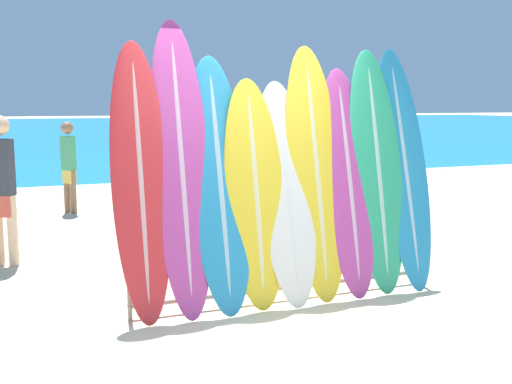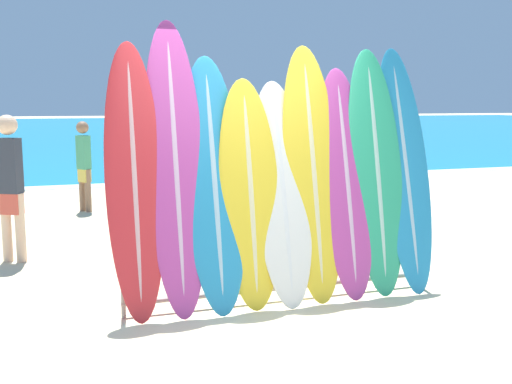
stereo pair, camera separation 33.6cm
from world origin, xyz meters
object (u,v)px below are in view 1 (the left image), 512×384
at_px(surfboard_slot_3, 255,193).
at_px(surfboard_slot_7, 377,170).
at_px(surfboard_slot_2, 220,183).
at_px(person_near_water, 2,184).
at_px(surfboard_slot_5, 316,172).
at_px(person_far_left, 210,149).
at_px(surfboard_slot_0, 141,181).
at_px(surfboard_rack, 287,249).
at_px(surfboard_slot_1, 181,167).
at_px(surfboard_slot_4, 287,192).
at_px(surfboard_slot_8, 404,167).
at_px(person_mid_beach, 69,164).
at_px(surfboard_slot_6, 348,182).

height_order(surfboard_slot_3, surfboard_slot_7, surfboard_slot_7).
xyz_separation_m(surfboard_slot_2, person_near_water, (-1.85, 2.25, -0.21)).
height_order(surfboard_slot_5, person_far_left, surfboard_slot_5).
bearing_deg(surfboard_slot_3, surfboard_slot_0, 177.31).
height_order(surfboard_rack, surfboard_slot_3, surfboard_slot_3).
bearing_deg(surfboard_slot_1, surfboard_slot_4, -3.69).
xyz_separation_m(surfboard_slot_8, person_mid_beach, (-2.87, 5.36, -0.36)).
bearing_deg(surfboard_slot_5, surfboard_slot_6, -4.40).
bearing_deg(surfboard_slot_2, surfboard_rack, -3.31).
distance_m(surfboard_rack, surfboard_slot_2, 0.92).
relative_size(surfboard_rack, person_near_water, 1.74).
bearing_deg(surfboard_slot_4, surfboard_slot_5, 6.43).
relative_size(surfboard_slot_3, person_far_left, 1.35).
height_order(surfboard_slot_4, surfboard_slot_5, surfboard_slot_5).
relative_size(surfboard_slot_6, surfboard_slot_7, 0.92).
bearing_deg(person_mid_beach, person_near_water, -52.93).
bearing_deg(surfboard_slot_2, surfboard_slot_8, 0.73).
bearing_deg(surfboard_slot_6, surfboard_slot_5, 175.60).
xyz_separation_m(surfboard_slot_1, surfboard_slot_5, (1.29, -0.03, -0.10)).
xyz_separation_m(surfboard_slot_2, person_far_left, (2.18, 7.44, -0.30)).
relative_size(surfboard_slot_7, person_mid_beach, 1.55).
height_order(surfboard_slot_4, surfboard_slot_8, surfboard_slot_8).
bearing_deg(surfboard_slot_2, person_far_left, 73.69).
distance_m(surfboard_slot_0, surfboard_slot_6, 2.00).
height_order(surfboard_slot_2, person_near_water, surfboard_slot_2).
bearing_deg(surfboard_slot_7, surfboard_slot_0, 179.74).
height_order(surfboard_slot_4, surfboard_slot_6, surfboard_slot_6).
bearing_deg(surfboard_slot_7, surfboard_slot_6, -177.63).
height_order(surfboard_rack, surfboard_slot_5, surfboard_slot_5).
bearing_deg(person_near_water, surfboard_slot_1, -26.74).
xyz_separation_m(surfboard_slot_1, person_near_water, (-1.51, 2.22, -0.36)).
xyz_separation_m(surfboard_slot_1, surfboard_slot_6, (1.63, -0.05, -0.20)).
height_order(surfboard_slot_4, person_near_water, surfboard_slot_4).
bearing_deg(surfboard_slot_8, person_far_left, 88.35).
distance_m(surfboard_slot_2, surfboard_slot_6, 1.30).
height_order(surfboard_rack, person_mid_beach, person_mid_beach).
relative_size(surfboard_slot_5, person_far_left, 1.56).
distance_m(surfboard_slot_7, person_near_water, 4.15).
distance_m(surfboard_slot_8, person_mid_beach, 6.09).
relative_size(surfboard_slot_2, person_near_water, 1.33).
xyz_separation_m(surfboard_rack, surfboard_slot_8, (1.32, 0.06, 0.71)).
distance_m(surfboard_slot_0, surfboard_slot_8, 2.66).
relative_size(surfboard_slot_4, person_near_water, 1.20).
relative_size(surfboard_rack, surfboard_slot_4, 1.45).
distance_m(surfboard_slot_2, surfboard_slot_8, 1.96).
height_order(surfboard_slot_8, person_mid_beach, surfboard_slot_8).
xyz_separation_m(surfboard_slot_1, surfboard_slot_7, (1.96, -0.04, -0.10)).
distance_m(surfboard_slot_5, person_near_water, 3.61).
distance_m(surfboard_slot_2, person_near_water, 2.92).
distance_m(surfboard_slot_0, surfboard_slot_1, 0.38).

